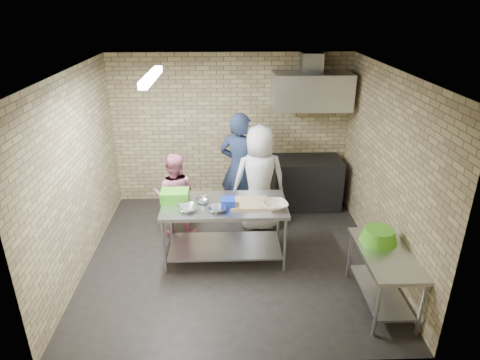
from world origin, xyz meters
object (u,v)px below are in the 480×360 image
(blue_tub, at_px, (228,203))
(green_crate, at_px, (175,196))
(stove, at_px, (306,183))
(bottle_green, at_px, (335,93))
(side_counter, at_px, (382,278))
(green_basin, at_px, (379,235))
(man_navy, at_px, (240,169))
(prep_table, at_px, (225,231))
(woman_pink, at_px, (175,195))
(woman_white, at_px, (259,179))

(blue_tub, bearing_deg, green_crate, 163.65)
(stove, xyz_separation_m, bottle_green, (0.45, 0.24, 1.57))
(side_counter, relative_size, bottle_green, 8.00)
(bottle_green, bearing_deg, green_basin, -90.42)
(blue_tub, distance_m, man_navy, 1.23)
(side_counter, bearing_deg, green_crate, 155.01)
(prep_table, height_order, blue_tub, blue_tub)
(side_counter, relative_size, blue_tub, 6.17)
(stove, bearing_deg, bottle_green, 28.07)
(prep_table, relative_size, man_navy, 0.92)
(green_crate, distance_m, blue_tub, 0.78)
(prep_table, height_order, woman_pink, woman_pink)
(green_basin, distance_m, woman_pink, 3.11)
(stove, xyz_separation_m, woman_pink, (-2.26, -0.95, 0.24))
(bottle_green, relative_size, man_navy, 0.08)
(prep_table, xyz_separation_m, side_counter, (1.93, -1.10, -0.06))
(blue_tub, xyz_separation_m, woman_white, (0.51, 0.98, -0.07))
(prep_table, xyz_separation_m, man_navy, (0.26, 1.11, 0.51))
(woman_white, bearing_deg, bottle_green, -150.32)
(woman_pink, relative_size, woman_white, 0.79)
(side_counter, distance_m, bottle_green, 3.41)
(blue_tub, height_order, woman_pink, woman_pink)
(prep_table, relative_size, woman_pink, 1.27)
(side_counter, height_order, blue_tub, blue_tub)
(green_crate, distance_m, green_basin, 2.79)
(bottle_green, height_order, man_navy, bottle_green)
(stove, height_order, man_navy, man_navy)
(stove, distance_m, woman_white, 1.27)
(prep_table, relative_size, woman_white, 1.00)
(side_counter, relative_size, man_navy, 0.63)
(side_counter, bearing_deg, woman_pink, 146.35)
(green_basin, height_order, bottle_green, bottle_green)
(green_basin, bearing_deg, bottle_green, 89.58)
(bottle_green, height_order, woman_pink, bottle_green)
(green_crate, distance_m, man_navy, 1.38)
(prep_table, relative_size, stove, 1.46)
(green_basin, distance_m, bottle_green, 2.98)
(woman_white, bearing_deg, man_navy, -44.36)
(stove, relative_size, man_navy, 0.63)
(green_basin, relative_size, bottle_green, 3.07)
(green_crate, bearing_deg, bottle_green, 33.90)
(side_counter, height_order, green_crate, green_crate)
(woman_pink, bearing_deg, green_crate, 102.09)
(blue_tub, bearing_deg, green_basin, -22.10)
(man_navy, height_order, woman_white, man_navy)
(prep_table, relative_size, green_basin, 3.80)
(green_basin, bearing_deg, side_counter, -85.43)
(stove, distance_m, bottle_green, 1.65)
(stove, distance_m, blue_tub, 2.31)
(stove, xyz_separation_m, blue_tub, (-1.43, -1.75, 0.49))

